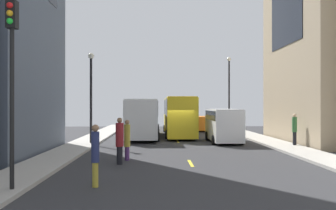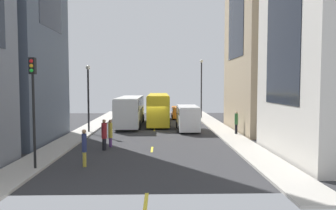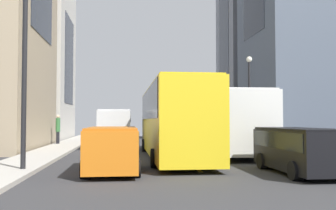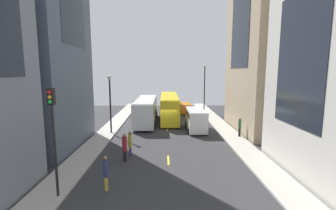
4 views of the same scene
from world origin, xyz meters
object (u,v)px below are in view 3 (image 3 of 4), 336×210
(car_orange_1, at_px, (112,146))
(pedestrian_crossing_near, at_px, (191,128))
(car_black_0, at_px, (299,147))
(pedestrian_waiting_curb, at_px, (187,127))
(pedestrian_crossing_mid, at_px, (191,129))
(traffic_light_near_corner, at_px, (208,98))
(streetcar_yellow, at_px, (172,116))
(city_bus_white, at_px, (223,118))
(delivery_van_white, at_px, (115,126))
(pedestrian_walking_far, at_px, (58,128))

(car_orange_1, bearing_deg, pedestrian_crossing_near, -106.98)
(car_black_0, height_order, pedestrian_waiting_curb, pedestrian_waiting_curb)
(pedestrian_crossing_mid, distance_m, pedestrian_crossing_near, 1.26)
(pedestrian_crossing_mid, bearing_deg, pedestrian_waiting_curb, -21.48)
(car_black_0, bearing_deg, pedestrian_waiting_curb, -90.88)
(car_black_0, distance_m, traffic_light_near_corner, 28.81)
(car_black_0, xyz_separation_m, pedestrian_crossing_near, (-0.08, -22.96, 0.24))
(streetcar_yellow, height_order, pedestrian_crossing_mid, streetcar_yellow)
(car_orange_1, bearing_deg, city_bus_white, -128.25)
(city_bus_white, height_order, traffic_light_near_corner, traffic_light_near_corner)
(city_bus_white, xyz_separation_m, streetcar_yellow, (3.26, 2.43, 0.12))
(streetcar_yellow, relative_size, pedestrian_crossing_mid, 6.10)
(pedestrian_waiting_curb, bearing_deg, delivery_van_white, -107.66)
(pedestrian_waiting_curb, relative_size, pedestrian_crossing_near, 0.97)
(pedestrian_crossing_near, xyz_separation_m, traffic_light_near_corner, (-2.87, -5.50, 3.16))
(city_bus_white, bearing_deg, pedestrian_crossing_near, -92.41)
(pedestrian_crossing_mid, xyz_separation_m, pedestrian_walking_far, (10.98, 5.35, 0.18))
(car_orange_1, distance_m, pedestrian_crossing_mid, 21.66)
(pedestrian_crossing_mid, bearing_deg, delivery_van_white, 126.16)
(city_bus_white, distance_m, pedestrian_waiting_curb, 18.90)
(pedestrian_waiting_curb, relative_size, traffic_light_near_corner, 0.36)
(streetcar_yellow, distance_m, pedestrian_walking_far, 12.48)
(traffic_light_near_corner, bearing_deg, delivery_van_white, 57.26)
(pedestrian_walking_far, bearing_deg, city_bus_white, -157.67)
(pedestrian_crossing_mid, distance_m, traffic_light_near_corner, 8.10)
(pedestrian_waiting_curb, distance_m, pedestrian_walking_far, 16.14)
(traffic_light_near_corner, bearing_deg, car_black_0, 84.08)
(delivery_van_white, height_order, pedestrian_walking_far, delivery_van_white)
(car_black_0, height_order, pedestrian_crossing_mid, pedestrian_crossing_mid)
(pedestrian_waiting_curb, bearing_deg, pedestrian_walking_far, -126.68)
(city_bus_white, xyz_separation_m, car_orange_1, (6.10, 7.73, -1.04))
(car_orange_1, relative_size, pedestrian_crossing_mid, 2.04)
(pedestrian_walking_far, bearing_deg, car_orange_1, 164.38)
(car_orange_1, relative_size, traffic_light_near_corner, 0.71)
(pedestrian_crossing_near, bearing_deg, traffic_light_near_corner, -93.87)
(streetcar_yellow, xyz_separation_m, pedestrian_crossing_near, (-3.86, -16.61, -0.93))
(car_black_0, xyz_separation_m, pedestrian_walking_far, (11.15, -16.38, 0.35))
(city_bus_white, bearing_deg, streetcar_yellow, 36.69)
(pedestrian_walking_far, bearing_deg, pedestrian_crossing_near, -91.76)
(pedestrian_crossing_mid, bearing_deg, pedestrian_walking_far, 100.26)
(pedestrian_waiting_curb, xyz_separation_m, pedestrian_crossing_near, (0.34, 4.67, -0.01))
(delivery_van_white, bearing_deg, car_orange_1, 91.16)
(pedestrian_waiting_curb, xyz_separation_m, pedestrian_walking_far, (11.58, 11.25, 0.11))
(city_bus_white, distance_m, car_black_0, 8.85)
(delivery_van_white, relative_size, traffic_light_near_corner, 0.89)
(city_bus_white, height_order, pedestrian_crossing_mid, city_bus_white)
(pedestrian_crossing_near, xyz_separation_m, pedestrian_walking_far, (11.23, 6.58, 0.11))
(streetcar_yellow, height_order, car_orange_1, streetcar_yellow)
(pedestrian_walking_far, bearing_deg, car_black_0, -177.87)
(streetcar_yellow, xyz_separation_m, pedestrian_waiting_curb, (-4.20, -21.28, -0.92))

